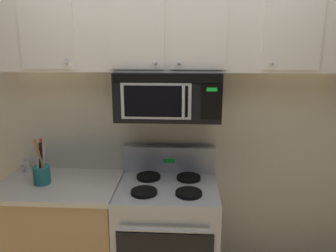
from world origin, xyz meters
TOP-DOWN VIEW (x-y plane):
  - back_wall at (0.00, 0.79)m, footprint 5.20×0.10m
  - stove_range at (0.00, 0.42)m, footprint 0.76×0.69m
  - over_range_microwave at (-0.00, 0.54)m, footprint 0.76×0.43m
  - upper_cabinets at (-0.00, 0.57)m, footprint 2.50×0.36m
  - counter_segment at (-0.84, 0.43)m, footprint 0.93×0.65m
  - utensil_crock_teal at (-0.96, 0.41)m, footprint 0.13×0.13m
  - salt_shaker at (-1.20, 0.65)m, footprint 0.04×0.04m

SIDE VIEW (x-z plane):
  - counter_segment at x=-0.84m, z-range 0.00..0.90m
  - stove_range at x=0.00m, z-range -0.09..1.03m
  - salt_shaker at x=-1.20m, z-range 0.90..1.01m
  - utensil_crock_teal at x=-0.96m, z-range 0.82..1.19m
  - back_wall at x=0.00m, z-range 0.00..2.70m
  - over_range_microwave at x=0.00m, z-range 1.40..1.75m
  - upper_cabinets at x=0.00m, z-range 1.75..2.30m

